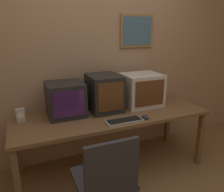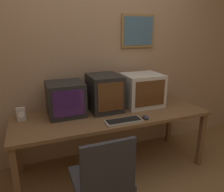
{
  "view_description": "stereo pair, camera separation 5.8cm",
  "coord_description": "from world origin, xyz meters",
  "views": [
    {
      "loc": [
        -0.89,
        -1.07,
        1.62
      ],
      "look_at": [
        0.0,
        1.03,
        0.92
      ],
      "focal_mm": 35.0,
      "sensor_mm": 36.0,
      "label": 1
    },
    {
      "loc": [
        -0.83,
        -1.1,
        1.62
      ],
      "look_at": [
        0.0,
        1.03,
        0.92
      ],
      "focal_mm": 35.0,
      "sensor_mm": 36.0,
      "label": 2
    }
  ],
  "objects": [
    {
      "name": "monitor_left",
      "position": [
        -0.48,
        1.2,
        0.89
      ],
      "size": [
        0.39,
        0.39,
        0.36
      ],
      "color": "black",
      "rests_on": "desk"
    },
    {
      "name": "office_chair",
      "position": [
        -0.38,
        0.28,
        0.39
      ],
      "size": [
        0.47,
        0.47,
        0.89
      ],
      "color": "black",
      "rests_on": "ground_plane"
    },
    {
      "name": "desk_clock",
      "position": [
        -0.94,
        1.2,
        0.78
      ],
      "size": [
        0.09,
        0.05,
        0.14
      ],
      "color": "#B7B2AD",
      "rests_on": "desk"
    },
    {
      "name": "monitor_center",
      "position": [
        -0.03,
        1.18,
        0.92
      ],
      "size": [
        0.35,
        0.42,
        0.41
      ],
      "color": "black",
      "rests_on": "desk"
    },
    {
      "name": "desk",
      "position": [
        0.0,
        1.03,
        0.64
      ],
      "size": [
        2.15,
        0.74,
        0.71
      ],
      "color": "brown",
      "rests_on": "ground_plane"
    },
    {
      "name": "keyboard_main",
      "position": [
        0.02,
        0.77,
        0.72
      ],
      "size": [
        0.38,
        0.15,
        0.03
      ],
      "color": "#A8A399",
      "rests_on": "desk"
    },
    {
      "name": "mouse_near_keyboard",
      "position": [
        0.28,
        0.77,
        0.73
      ],
      "size": [
        0.06,
        0.1,
        0.03
      ],
      "color": "#282D3D",
      "rests_on": "desk"
    },
    {
      "name": "monitor_right",
      "position": [
        0.45,
        1.16,
        0.91
      ],
      "size": [
        0.46,
        0.39,
        0.39
      ],
      "color": "beige",
      "rests_on": "desk"
    },
    {
      "name": "wall_back",
      "position": [
        0.0,
        1.5,
        1.3
      ],
      "size": [
        8.0,
        0.08,
        2.6
      ],
      "color": "tan",
      "rests_on": "ground_plane"
    }
  ]
}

